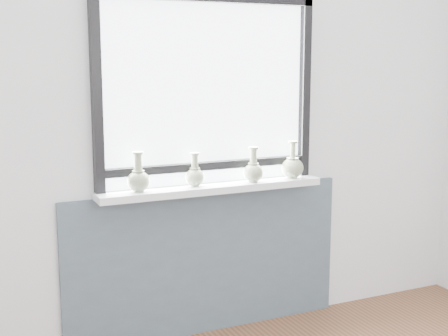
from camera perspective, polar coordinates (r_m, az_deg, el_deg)
name	(u,v)px	position (r m, az deg, el deg)	size (l,w,h in m)	color
back_wall	(205,112)	(3.54, -1.77, 5.13)	(3.60, 0.02, 2.60)	silver
apron_panel	(208,261)	(3.69, -1.52, -8.51)	(1.70, 0.03, 0.86)	#455661
windowsill	(212,188)	(3.51, -1.10, -1.85)	(1.32, 0.18, 0.04)	silver
window	(207,87)	(3.49, -1.55, 7.39)	(1.30, 0.06, 1.05)	black
vase_a	(138,179)	(3.33, -7.83, -0.96)	(0.12, 0.12, 0.21)	gray
vase_b	(195,175)	(3.45, -2.68, -0.64)	(0.11, 0.11, 0.19)	gray
vase_c	(253,170)	(3.58, 2.70, -0.22)	(0.12, 0.12, 0.20)	gray
vase_d	(292,166)	(3.71, 6.28, 0.14)	(0.13, 0.13, 0.22)	gray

